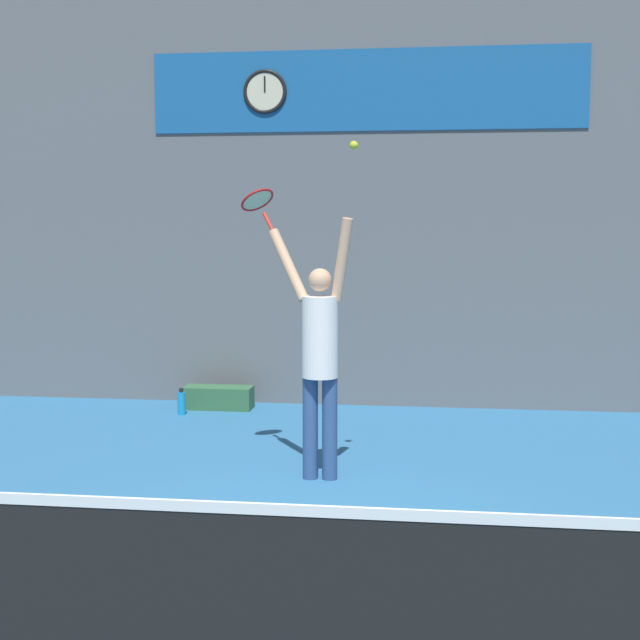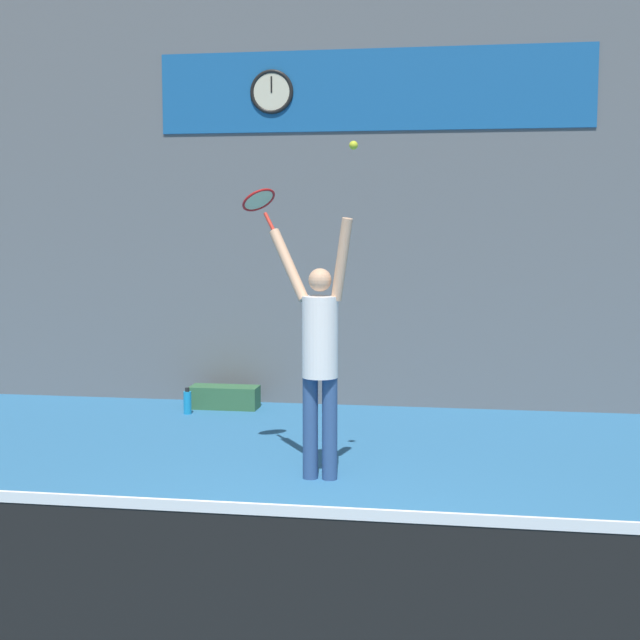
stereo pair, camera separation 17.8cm
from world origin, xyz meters
name	(u,v)px [view 1 (the left image)]	position (x,y,z in m)	size (l,w,h in m)	color
ground_plane	(288,596)	(0.00, 0.00, 0.00)	(18.00, 18.00, 0.00)	teal
back_wall	(366,194)	(0.00, 5.56, 2.50)	(18.00, 0.10, 5.00)	slate
sponsor_banner	(366,90)	(0.00, 5.50, 3.68)	(5.00, 0.02, 0.92)	#195B9E
scoreboard_clock	(265,92)	(-1.17, 5.48, 3.68)	(0.51, 0.05, 0.51)	beige
court_net	(242,603)	(0.00, -1.23, 0.50)	(6.19, 0.07, 1.06)	#333333
tennis_player	(319,350)	(-0.13, 2.41, 1.10)	(0.80, 0.46, 2.21)	#2D4C7F
tennis_racket	(258,202)	(-0.72, 2.77, 2.35)	(0.40, 0.40, 0.38)	red
tennis_ball	(354,145)	(0.16, 2.30, 2.78)	(0.07, 0.07, 0.07)	#CCDB2D
water_bottle	(181,403)	(-2.01, 4.72, 0.14)	(0.09, 0.09, 0.30)	#198CCC
equipment_bag	(218,398)	(-1.68, 5.10, 0.13)	(0.80, 0.31, 0.26)	#33663F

